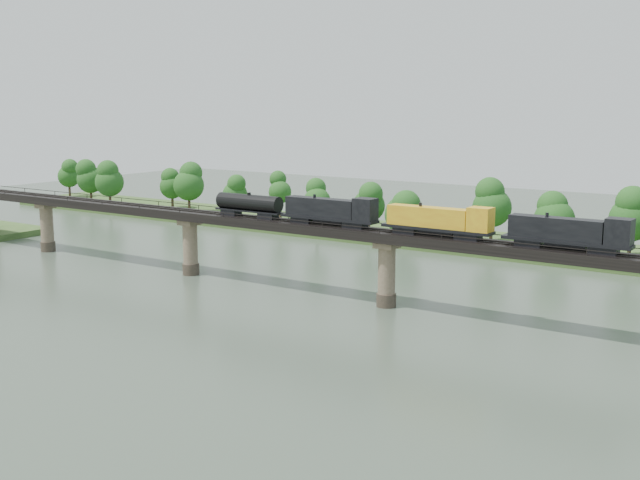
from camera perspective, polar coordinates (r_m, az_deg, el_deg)
The scene contains 6 objects.
ground at distance 97.82m, azimuth -4.08°, elevation -8.40°, with size 400.00×400.00×0.00m, color #354335.
far_bank at distance 170.60m, azimuth 13.89°, elevation -0.48°, with size 300.00×24.00×1.60m, color #314F1F.
bridge at distance 120.52m, azimuth 4.76°, elevation -2.21°, with size 236.00×30.00×11.50m.
bridge_superstructure at distance 119.36m, azimuth 4.81°, elevation 0.76°, with size 220.00×4.90×0.75m.
far_treeline at distance 168.26m, azimuth 10.85°, elevation 2.26°, with size 289.06×17.54×13.60m.
freight_train at distance 118.09m, azimuth 5.68°, elevation 1.60°, with size 67.97×2.65×4.68m.
Camera 1 is at (57.82, -72.70, 30.66)m, focal length 45.00 mm.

